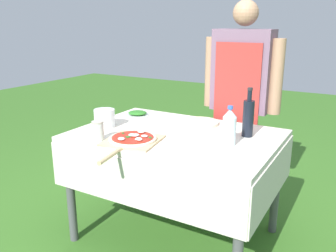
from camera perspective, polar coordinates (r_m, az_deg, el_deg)
The scene contains 10 objects.
ground_plane at distance 2.60m, azimuth 1.16°, elevation -17.06°, with size 12.00×12.00×0.00m, color #386B23.
prep_table at distance 2.31m, azimuth 1.25°, elevation -3.51°, with size 1.28×0.92×0.75m.
person_cook at distance 2.71m, azimuth 11.64°, elevation 5.46°, with size 0.59×0.21×1.58m.
pizza_on_peel at distance 2.11m, azimuth -5.80°, elevation -2.21°, with size 0.35×0.56×0.05m.
oil_bottle at distance 2.24m, azimuth 12.75°, elevation 1.38°, with size 0.07×0.07×0.31m.
water_bottle at distance 2.06m, azimuth 9.82°, elevation -0.13°, with size 0.08×0.08×0.23m.
herb_container at distance 2.71m, azimuth -4.91°, elevation 2.04°, with size 0.21×0.19×0.04m.
mixing_tub at distance 2.43m, azimuth -10.14°, elevation 1.24°, with size 0.14×0.14×0.12m, color silver.
plate_stack at distance 2.49m, azimuth 5.12°, elevation 0.54°, with size 0.27×0.27×0.02m.
sauce_jar at distance 2.16m, azimuth -11.16°, elevation -0.96°, with size 0.07×0.07×0.12m.
Camera 1 is at (1.04, -1.91, 1.43)m, focal length 38.00 mm.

